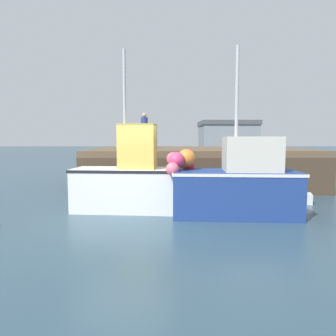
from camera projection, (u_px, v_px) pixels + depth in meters
ground at (121, 221)px, 8.36m from camera, size 120.00×160.00×0.10m
pier at (198, 155)px, 14.61m from camera, size 9.66×7.11×1.68m
fishing_boat_near_left at (128, 180)px, 9.30m from camera, size 3.19×1.52×4.69m
fishing_boat_near_right at (236, 183)px, 8.69m from camera, size 3.68×1.76×4.61m
rowboat at (281, 197)px, 10.64m from camera, size 1.99×1.09×0.37m
dockworker at (144, 130)px, 15.73m from camera, size 0.34×0.34×1.74m
warehouse at (227, 139)px, 37.35m from camera, size 6.45×6.12×4.17m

